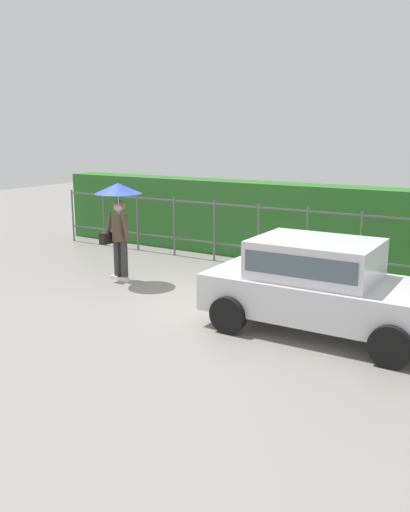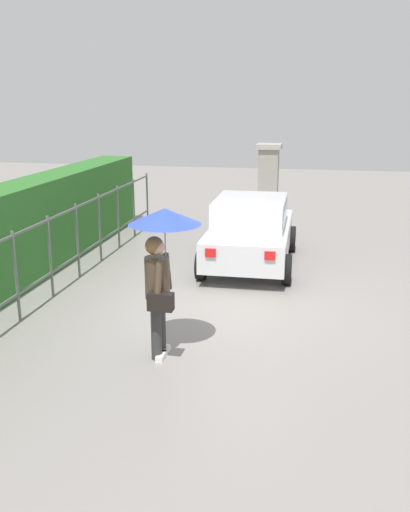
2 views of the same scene
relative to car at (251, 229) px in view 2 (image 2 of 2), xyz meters
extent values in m
plane|color=gray|center=(-2.48, 0.04, -0.80)|extent=(40.00, 40.00, 0.00)
cube|color=silver|center=(0.06, 0.00, -0.22)|extent=(3.72, 1.68, 0.60)
cube|color=silver|center=(-0.09, 0.00, 0.38)|extent=(1.92, 1.46, 0.60)
cube|color=#4C5B66|center=(-0.09, 0.00, 0.40)|extent=(1.76, 1.48, 0.33)
cylinder|color=black|center=(1.30, 0.85, -0.50)|extent=(0.60, 0.19, 0.60)
cylinder|color=black|center=(1.32, -0.83, -0.50)|extent=(0.60, 0.19, 0.60)
cylinder|color=black|center=(-1.20, 0.83, -0.50)|extent=(0.60, 0.19, 0.60)
cylinder|color=black|center=(-1.18, -0.85, -0.50)|extent=(0.60, 0.19, 0.60)
cube|color=red|center=(-1.81, 0.53, -0.07)|extent=(0.06, 0.20, 0.16)
cube|color=red|center=(-1.79, -0.57, -0.07)|extent=(0.06, 0.20, 0.16)
cylinder|color=#333333|center=(-4.62, 0.72, -0.37)|extent=(0.15, 0.15, 0.86)
cylinder|color=#333333|center=(-4.82, 0.72, -0.37)|extent=(0.15, 0.15, 0.86)
cube|color=white|center=(-4.62, 0.66, -0.76)|extent=(0.26, 0.10, 0.08)
cube|color=white|center=(-4.82, 0.66, -0.76)|extent=(0.26, 0.10, 0.08)
cylinder|color=#473828|center=(-4.72, 0.72, 0.35)|extent=(0.34, 0.34, 0.58)
sphere|color=#DBAD89|center=(-4.72, 0.72, 0.78)|extent=(0.22, 0.22, 0.22)
sphere|color=olive|center=(-4.72, 0.75, 0.80)|extent=(0.25, 0.25, 0.25)
cylinder|color=#473828|center=(-4.50, 0.64, 0.37)|extent=(0.23, 0.09, 0.56)
cylinder|color=#473828|center=(-4.94, 0.65, 0.37)|extent=(0.23, 0.09, 0.56)
cylinder|color=#B2B2B7|center=(-4.64, 0.62, 0.69)|extent=(0.02, 0.02, 0.77)
cone|color=blue|center=(-4.64, 0.62, 1.18)|extent=(0.98, 0.98, 0.22)
cube|color=black|center=(-4.98, 0.61, 0.11)|extent=(0.17, 0.34, 0.24)
cube|color=gray|center=(2.33, -0.15, 0.35)|extent=(0.48, 0.48, 2.30)
cube|color=#9E998E|center=(2.33, -0.15, 1.56)|extent=(0.60, 0.60, 0.12)
cylinder|color=#59605B|center=(-3.90, 3.30, -0.05)|extent=(0.05, 0.05, 1.50)
cylinder|color=#59605B|center=(-2.71, 3.30, -0.05)|extent=(0.05, 0.05, 1.50)
cylinder|color=#59605B|center=(-1.51, 3.30, -0.05)|extent=(0.05, 0.05, 1.50)
cylinder|color=#59605B|center=(-0.31, 3.30, -0.05)|extent=(0.05, 0.05, 1.50)
cylinder|color=#59605B|center=(0.89, 3.30, -0.05)|extent=(0.05, 0.05, 1.50)
cylinder|color=#59605B|center=(2.09, 3.30, -0.05)|extent=(0.05, 0.05, 1.50)
cylinder|color=#59605B|center=(3.29, 3.30, -0.05)|extent=(0.05, 0.05, 1.50)
cube|color=#59605B|center=(-2.71, 3.30, 0.62)|extent=(11.99, 0.03, 0.04)
cube|color=#59605B|center=(-2.71, 3.30, -0.35)|extent=(11.99, 0.03, 0.04)
camera|label=1|loc=(2.78, -7.97, 2.32)|focal=38.00mm
camera|label=2|loc=(-11.71, -1.32, 2.69)|focal=39.52mm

